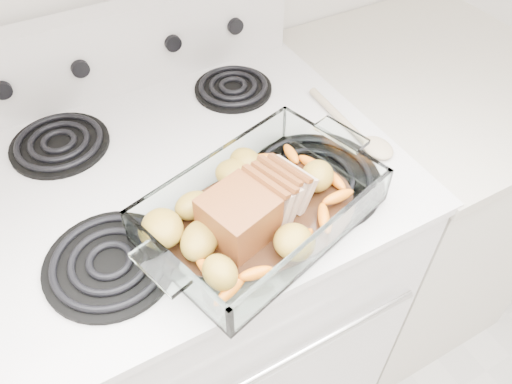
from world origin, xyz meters
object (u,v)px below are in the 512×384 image
electric_range (202,291)px  counter_right (403,202)px  pork_roast (248,206)px  baking_dish (262,212)px

electric_range → counter_right: 0.67m
counter_right → pork_roast: size_ratio=5.01×
counter_right → pork_roast: bearing=-162.5°
baking_dish → pork_roast: 0.04m
pork_roast → counter_right: bearing=12.8°
electric_range → baking_dish: bearing=-73.5°
baking_dish → pork_roast: pork_roast is taller
counter_right → baking_dish: bearing=-161.8°
electric_range → baking_dish: electric_range is taller
baking_dish → electric_range: bearing=90.4°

